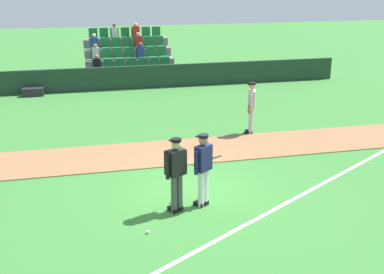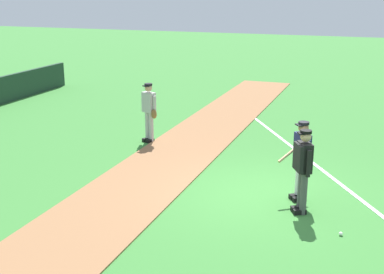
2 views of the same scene
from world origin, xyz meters
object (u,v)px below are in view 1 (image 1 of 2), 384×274
umpire_home_plate (176,171)px  runner_grey_jersey (251,106)px  batter_navy_jersey (203,167)px  baseball (148,232)px  equipment_bag (33,92)px

umpire_home_plate → runner_grey_jersey: same height
batter_navy_jersey → baseball: size_ratio=23.78×
batter_navy_jersey → baseball: batter_navy_jersey is taller
runner_grey_jersey → batter_navy_jersey: bearing=-120.8°
umpire_home_plate → runner_grey_jersey: 6.17m
runner_grey_jersey → umpire_home_plate: bearing=-125.5°
batter_navy_jersey → runner_grey_jersey: bearing=59.2°
umpire_home_plate → runner_grey_jersey: bearing=54.5°
batter_navy_jersey → umpire_home_plate: bearing=-169.0°
runner_grey_jersey → baseball: bearing=-126.5°
umpire_home_plate → baseball: bearing=-132.0°
runner_grey_jersey → equipment_bag: bearing=136.3°
umpire_home_plate → equipment_bag: 12.88m
batter_navy_jersey → baseball: 2.00m
batter_navy_jersey → runner_grey_jersey: size_ratio=1.00×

